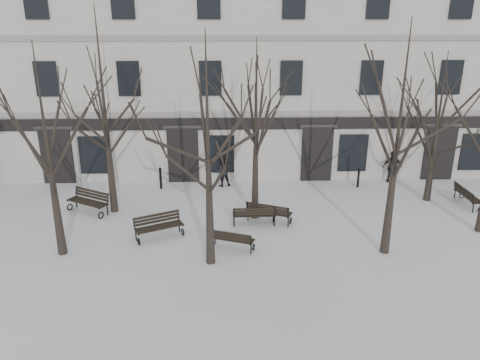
{
  "coord_description": "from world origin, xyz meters",
  "views": [
    {
      "loc": [
        -1.22,
        -15.42,
        8.58
      ],
      "look_at": [
        -0.68,
        3.0,
        1.85
      ],
      "focal_mm": 35.0,
      "sensor_mm": 36.0,
      "label": 1
    }
  ],
  "objects_px": {
    "bench_3": "(89,201)",
    "tree_2": "(401,114)",
    "bench_1": "(232,239)",
    "bench_5": "(467,195)",
    "bench_4": "(254,215)",
    "tree_0": "(45,128)",
    "tree_1": "(207,126)",
    "bench_2": "(269,212)",
    "bench_0": "(159,226)"
  },
  "relations": [
    {
      "from": "bench_3",
      "to": "bench_5",
      "type": "xyz_separation_m",
      "value": [
        17.3,
        0.29,
        -0.06
      ]
    },
    {
      "from": "tree_0",
      "to": "bench_2",
      "type": "bearing_deg",
      "value": 17.01
    },
    {
      "from": "bench_0",
      "to": "bench_1",
      "type": "distance_m",
      "value": 3.1
    },
    {
      "from": "bench_3",
      "to": "bench_4",
      "type": "distance_m",
      "value": 7.49
    },
    {
      "from": "bench_4",
      "to": "bench_0",
      "type": "bearing_deg",
      "value": 14.1
    },
    {
      "from": "bench_1",
      "to": "tree_2",
      "type": "bearing_deg",
      "value": -163.47
    },
    {
      "from": "tree_2",
      "to": "bench_4",
      "type": "distance_m",
      "value": 7.17
    },
    {
      "from": "tree_2",
      "to": "tree_1",
      "type": "bearing_deg",
      "value": -174.83
    },
    {
      "from": "tree_1",
      "to": "bench_0",
      "type": "relative_size",
      "value": 4.06
    },
    {
      "from": "tree_1",
      "to": "bench_2",
      "type": "bearing_deg",
      "value": 53.91
    },
    {
      "from": "tree_2",
      "to": "bench_3",
      "type": "xyz_separation_m",
      "value": [
        -12.09,
        4.03,
        -4.7
      ]
    },
    {
      "from": "bench_3",
      "to": "tree_2",
      "type": "bearing_deg",
      "value": 11.77
    },
    {
      "from": "tree_1",
      "to": "bench_1",
      "type": "bearing_deg",
      "value": 50.09
    },
    {
      "from": "bench_0",
      "to": "bench_2",
      "type": "bearing_deg",
      "value": -10.24
    },
    {
      "from": "tree_0",
      "to": "bench_5",
      "type": "xyz_separation_m",
      "value": [
        17.28,
        4.08,
        -4.32
      ]
    },
    {
      "from": "tree_2",
      "to": "bench_4",
      "type": "xyz_separation_m",
      "value": [
        -4.77,
        2.46,
        -4.76
      ]
    },
    {
      "from": "bench_0",
      "to": "tree_1",
      "type": "bearing_deg",
      "value": -69.26
    },
    {
      "from": "bench_3",
      "to": "bench_5",
      "type": "distance_m",
      "value": 17.3
    },
    {
      "from": "tree_0",
      "to": "bench_2",
      "type": "height_order",
      "value": "tree_0"
    },
    {
      "from": "tree_2",
      "to": "bench_3",
      "type": "relative_size",
      "value": 4.06
    },
    {
      "from": "tree_0",
      "to": "tree_1",
      "type": "xyz_separation_m",
      "value": [
        5.56,
        -0.83,
        0.23
      ]
    },
    {
      "from": "tree_2",
      "to": "bench_3",
      "type": "height_order",
      "value": "tree_2"
    },
    {
      "from": "tree_1",
      "to": "tree_0",
      "type": "bearing_deg",
      "value": 171.51
    },
    {
      "from": "bench_1",
      "to": "bench_4",
      "type": "height_order",
      "value": "bench_4"
    },
    {
      "from": "tree_1",
      "to": "tree_2",
      "type": "xyz_separation_m",
      "value": [
        6.51,
        0.59,
        0.21
      ]
    },
    {
      "from": "bench_1",
      "to": "bench_5",
      "type": "distance_m",
      "value": 11.65
    },
    {
      "from": "tree_1",
      "to": "bench_4",
      "type": "distance_m",
      "value": 5.74
    },
    {
      "from": "tree_1",
      "to": "bench_5",
      "type": "bearing_deg",
      "value": 22.74
    },
    {
      "from": "tree_0",
      "to": "tree_2",
      "type": "relative_size",
      "value": 0.92
    },
    {
      "from": "bench_2",
      "to": "bench_4",
      "type": "xyz_separation_m",
      "value": [
        -0.64,
        -0.21,
        -0.03
      ]
    },
    {
      "from": "bench_4",
      "to": "bench_3",
      "type": "bearing_deg",
      "value": -12.83
    },
    {
      "from": "bench_5",
      "to": "bench_2",
      "type": "bearing_deg",
      "value": 99.0
    },
    {
      "from": "bench_2",
      "to": "bench_4",
      "type": "distance_m",
      "value": 0.67
    },
    {
      "from": "bench_2",
      "to": "bench_0",
      "type": "bearing_deg",
      "value": 38.67
    },
    {
      "from": "bench_1",
      "to": "bench_4",
      "type": "relative_size",
      "value": 0.97
    },
    {
      "from": "bench_1",
      "to": "bench_4",
      "type": "distance_m",
      "value": 2.33
    },
    {
      "from": "bench_0",
      "to": "bench_4",
      "type": "xyz_separation_m",
      "value": [
        3.86,
        1.02,
        -0.03
      ]
    },
    {
      "from": "tree_0",
      "to": "bench_2",
      "type": "distance_m",
      "value": 9.34
    },
    {
      "from": "bench_4",
      "to": "tree_0",
      "type": "bearing_deg",
      "value": 16.22
    },
    {
      "from": "bench_0",
      "to": "bench_1",
      "type": "xyz_separation_m",
      "value": [
        2.9,
        -1.1,
        -0.07
      ]
    },
    {
      "from": "tree_1",
      "to": "bench_3",
      "type": "relative_size",
      "value": 3.9
    },
    {
      "from": "bench_1",
      "to": "bench_5",
      "type": "xyz_separation_m",
      "value": [
        10.94,
        3.98,
        0.04
      ]
    },
    {
      "from": "bench_2",
      "to": "bench_3",
      "type": "distance_m",
      "value": 8.07
    },
    {
      "from": "bench_2",
      "to": "tree_0",
      "type": "bearing_deg",
      "value": 40.39
    },
    {
      "from": "bench_1",
      "to": "bench_3",
      "type": "xyz_separation_m",
      "value": [
        -6.35,
        3.69,
        0.09
      ]
    },
    {
      "from": "bench_3",
      "to": "tree_0",
      "type": "bearing_deg",
      "value": -59.47
    },
    {
      "from": "bench_2",
      "to": "bench_4",
      "type": "relative_size",
      "value": 1.1
    },
    {
      "from": "bench_0",
      "to": "bench_1",
      "type": "relative_size",
      "value": 1.14
    },
    {
      "from": "tree_1",
      "to": "bench_1",
      "type": "distance_m",
      "value": 4.74
    },
    {
      "from": "tree_0",
      "to": "bench_1",
      "type": "distance_m",
      "value": 7.69
    }
  ]
}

